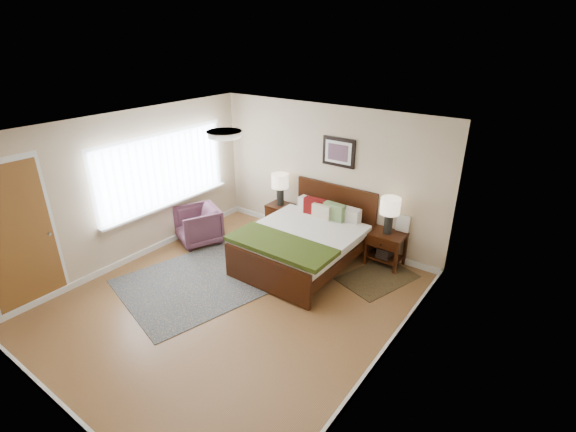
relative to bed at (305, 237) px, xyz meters
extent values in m
plane|color=brown|center=(-0.23, -1.48, -0.52)|extent=(5.00, 5.00, 0.00)
cube|color=#CCB694|center=(-0.23, 1.02, 0.73)|extent=(4.50, 0.04, 2.50)
cube|color=#CCB694|center=(-0.23, -3.98, 0.73)|extent=(4.50, 0.04, 2.50)
cube|color=#CCB694|center=(-2.48, -1.48, 0.73)|extent=(0.04, 5.00, 2.50)
cube|color=#CCB694|center=(2.02, -1.48, 0.73)|extent=(0.04, 5.00, 2.50)
cube|color=white|center=(-0.23, -1.48, 1.98)|extent=(4.50, 5.00, 0.02)
cube|color=silver|center=(-2.46, -0.78, 0.88)|extent=(0.02, 2.72, 1.32)
cube|color=silver|center=(-2.45, -0.78, 0.88)|extent=(0.01, 2.60, 1.20)
cube|color=silver|center=(-2.41, -0.78, 0.25)|extent=(0.10, 2.72, 0.04)
cube|color=silver|center=(-2.47, -3.23, 0.57)|extent=(0.01, 1.00, 2.18)
cube|color=brown|center=(-2.46, -3.23, 0.53)|extent=(0.01, 0.90, 2.10)
cylinder|color=#999999|center=(-2.43, -2.85, 0.48)|extent=(0.04, 0.04, 0.04)
cylinder|color=white|center=(-0.23, -1.48, 1.94)|extent=(0.40, 0.40, 0.07)
cylinder|color=beige|center=(-0.23, -1.48, 1.98)|extent=(0.44, 0.44, 0.01)
cube|color=#361708|center=(0.00, 0.98, 0.06)|extent=(1.59, 0.06, 1.12)
cube|color=#361708|center=(0.00, -1.03, -0.22)|extent=(1.59, 0.06, 0.56)
cube|color=#361708|center=(-0.76, -0.03, -0.20)|extent=(0.06, 1.99, 0.18)
cube|color=#361708|center=(0.76, -0.03, -0.20)|extent=(0.06, 1.99, 0.18)
cube|color=silver|center=(0.00, -0.03, -0.07)|extent=(1.49, 1.97, 0.22)
cube|color=silver|center=(0.00, -0.13, 0.08)|extent=(1.67, 1.74, 0.10)
cube|color=#3A4414|center=(0.00, -0.67, 0.13)|extent=(1.71, 0.70, 0.07)
cube|color=silver|center=(-0.35, 0.74, 0.22)|extent=(0.50, 0.18, 0.26)
cube|color=silver|center=(0.35, 0.74, 0.22)|extent=(0.50, 0.18, 0.26)
cube|color=#55090A|center=(-0.22, 0.62, 0.26)|extent=(0.39, 0.17, 0.32)
cube|color=#67874E|center=(0.18, 0.62, 0.26)|extent=(0.39, 0.16, 0.32)
cube|color=beige|center=(-0.02, 0.54, 0.24)|extent=(0.34, 0.13, 0.28)
cube|color=black|center=(0.00, 1.00, 1.20)|extent=(0.62, 0.03, 0.50)
cube|color=silver|center=(0.00, 0.98, 1.20)|extent=(0.50, 0.01, 0.38)
cube|color=#A52D23|center=(0.00, 0.97, 1.20)|extent=(0.38, 0.01, 0.28)
cube|color=#361708|center=(-1.11, 0.79, 0.01)|extent=(0.46, 0.42, 0.05)
cube|color=#361708|center=(-1.31, 0.61, -0.26)|extent=(0.05, 0.05, 0.50)
cube|color=#361708|center=(-0.90, 0.61, -0.26)|extent=(0.05, 0.05, 0.50)
cube|color=#361708|center=(-1.31, 0.97, -0.26)|extent=(0.05, 0.05, 0.50)
cube|color=#361708|center=(-0.90, 0.97, -0.26)|extent=(0.05, 0.05, 0.50)
cube|color=#361708|center=(-1.11, 0.60, -0.09)|extent=(0.40, 0.03, 0.14)
cube|color=#361708|center=(1.09, 0.79, 0.04)|extent=(0.59, 0.44, 0.05)
cube|color=#361708|center=(0.83, 0.60, -0.25)|extent=(0.05, 0.05, 0.54)
cube|color=#361708|center=(1.36, 0.60, -0.25)|extent=(0.05, 0.05, 0.54)
cube|color=#361708|center=(0.83, 0.98, -0.25)|extent=(0.05, 0.05, 0.54)
cube|color=#361708|center=(1.36, 0.98, -0.25)|extent=(0.05, 0.05, 0.54)
cube|color=#361708|center=(1.09, 0.58, -0.06)|extent=(0.53, 0.03, 0.14)
cube|color=#361708|center=(1.09, 0.79, -0.38)|extent=(0.53, 0.38, 0.03)
cube|color=black|center=(1.09, 0.79, -0.35)|extent=(0.22, 0.27, 0.03)
cube|color=black|center=(1.09, 0.79, -0.31)|extent=(0.22, 0.27, 0.03)
cube|color=black|center=(1.09, 0.79, -0.28)|extent=(0.22, 0.27, 0.03)
cube|color=black|center=(1.09, 0.79, -0.24)|extent=(0.22, 0.27, 0.03)
cube|color=black|center=(1.09, 0.79, -0.21)|extent=(0.22, 0.27, 0.03)
cylinder|color=black|center=(-1.11, 0.79, 0.20)|extent=(0.14, 0.14, 0.32)
cylinder|color=black|center=(-1.11, 0.79, 0.38)|extent=(0.02, 0.02, 0.06)
cylinder|color=#F8E0BC|center=(-1.11, 0.79, 0.52)|extent=(0.32, 0.32, 0.26)
cylinder|color=black|center=(1.09, 0.79, 0.23)|extent=(0.14, 0.14, 0.32)
cylinder|color=black|center=(1.09, 0.79, 0.41)|extent=(0.02, 0.02, 0.06)
cylinder|color=#F8E0BC|center=(1.09, 0.79, 0.55)|extent=(0.32, 0.32, 0.26)
imported|color=#5B3242|center=(-2.03, -0.49, -0.18)|extent=(0.97, 0.98, 0.68)
cube|color=#0D2143|center=(-0.97, -1.25, -0.51)|extent=(2.50, 3.05, 0.01)
cube|color=black|center=(1.20, 0.32, -0.51)|extent=(1.11, 1.37, 0.01)
camera|label=1|loc=(3.38, -5.11, 3.12)|focal=26.00mm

